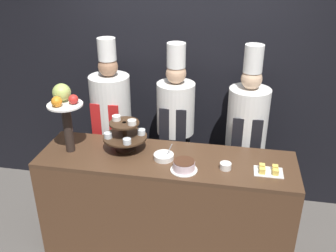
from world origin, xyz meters
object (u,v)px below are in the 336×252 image
(chef_center_right, at_px, (246,132))
(chef_left, at_px, (112,119))
(fruit_pedestal, at_px, (64,107))
(serving_bowl_near, at_px, (164,156))
(tiered_stand, at_px, (125,133))
(cake_round, at_px, (184,166))
(chef_center_left, at_px, (176,124))
(cup_white, at_px, (226,166))
(cake_square_tray, at_px, (269,170))

(chef_center_right, bearing_deg, chef_left, 180.00)
(fruit_pedestal, bearing_deg, serving_bowl_near, -0.77)
(tiered_stand, distance_m, serving_bowl_near, 0.39)
(cake_round, bearing_deg, chef_center_left, 104.44)
(fruit_pedestal, distance_m, chef_center_right, 1.68)
(fruit_pedestal, bearing_deg, cake_round, -8.50)
(tiered_stand, height_order, cake_round, tiered_stand)
(serving_bowl_near, relative_size, chef_center_right, 0.09)
(tiered_stand, bearing_deg, cup_white, -10.10)
(chef_left, bearing_deg, cup_white, -30.05)
(cake_square_tray, xyz_separation_m, serving_bowl_near, (-0.85, 0.05, 0.00))
(cake_round, height_order, chef_left, chef_left)
(cake_round, relative_size, serving_bowl_near, 1.28)
(cake_round, xyz_separation_m, chef_center_left, (-0.20, 0.76, -0.01))
(chef_left, bearing_deg, chef_center_right, -0.00)
(tiered_stand, distance_m, cup_white, 0.90)
(serving_bowl_near, height_order, chef_center_left, chef_center_left)
(chef_center_left, xyz_separation_m, chef_center_right, (0.68, -0.00, -0.02))
(tiered_stand, bearing_deg, chef_center_right, 26.75)
(cake_round, distance_m, chef_center_left, 0.78)
(serving_bowl_near, xyz_separation_m, chef_center_right, (0.68, 0.62, -0.01))
(fruit_pedestal, height_order, chef_left, chef_left)
(fruit_pedestal, xyz_separation_m, cup_white, (1.35, -0.07, -0.38))
(cake_square_tray, height_order, chef_left, chef_left)
(tiered_stand, relative_size, fruit_pedestal, 0.65)
(cup_white, height_order, serving_bowl_near, serving_bowl_near)
(serving_bowl_near, bearing_deg, cake_round, -36.79)
(tiered_stand, bearing_deg, chef_left, 119.82)
(cup_white, height_order, chef_center_right, chef_center_right)
(serving_bowl_near, distance_m, chef_left, 0.90)
(fruit_pedestal, relative_size, chef_left, 0.33)
(fruit_pedestal, relative_size, chef_center_left, 0.33)
(tiered_stand, relative_size, chef_left, 0.21)
(fruit_pedestal, distance_m, cake_round, 1.10)
(cup_white, bearing_deg, chef_center_right, 76.39)
(cake_round, height_order, chef_center_left, chef_center_left)
(cake_round, distance_m, chef_center_right, 0.90)
(cup_white, height_order, chef_left, chef_left)
(cake_square_tray, bearing_deg, fruit_pedestal, 177.91)
(cup_white, bearing_deg, cake_round, -165.73)
(tiered_stand, relative_size, chef_center_left, 0.21)
(tiered_stand, xyz_separation_m, serving_bowl_near, (0.36, -0.09, -0.13))
(serving_bowl_near, distance_m, chef_center_right, 0.92)
(cup_white, distance_m, cake_square_tray, 0.34)
(cake_square_tray, height_order, chef_center_right, chef_center_right)
(tiered_stand, distance_m, cake_square_tray, 1.22)
(tiered_stand, xyz_separation_m, fruit_pedestal, (-0.48, -0.08, 0.25))
(fruit_pedestal, xyz_separation_m, chef_center_left, (0.84, 0.61, -0.37))
(cup_white, distance_m, serving_bowl_near, 0.52)
(tiered_stand, height_order, chef_left, chef_left)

